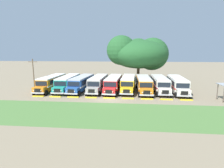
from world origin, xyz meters
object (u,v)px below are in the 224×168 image
object	(u,v)px
parked_bus_slot_5	(128,83)
broad_shade_tree	(139,53)
parked_bus_slot_4	(114,83)
parked_bus_slot_6	(144,83)
parked_bus_slot_7	(160,83)
parked_bus_slot_8	(177,84)
parked_bus_slot_1	(68,82)
parked_bus_slot_0	(52,82)
parked_bus_slot_2	(82,83)
parked_bus_slot_3	(98,83)
utility_pole	(34,74)

from	to	relation	value
parked_bus_slot_5	broad_shade_tree	distance (m)	12.54
parked_bus_slot_4	parked_bus_slot_6	world-z (taller)	same
parked_bus_slot_5	parked_bus_slot_7	size ratio (longest dim) A/B	1.01
parked_bus_slot_8	parked_bus_slot_7	bearing A→B (deg)	-94.49
parked_bus_slot_1	parked_bus_slot_5	distance (m)	12.44
parked_bus_slot_0	parked_bus_slot_6	xyz separation A→B (m)	(18.87, 0.26, 0.00)
parked_bus_slot_5	broad_shade_tree	size ratio (longest dim) A/B	0.70
parked_bus_slot_5	parked_bus_slot_7	bearing A→B (deg)	92.84
parked_bus_slot_0	parked_bus_slot_5	size ratio (longest dim) A/B	1.00
parked_bus_slot_1	parked_bus_slot_2	distance (m)	2.98
parked_bus_slot_3	parked_bus_slot_4	xyz separation A→B (m)	(3.14, -0.18, 0.00)
parked_bus_slot_1	parked_bus_slot_2	bearing A→B (deg)	86.22
parked_bus_slot_0	parked_bus_slot_3	bearing A→B (deg)	93.22
parked_bus_slot_4	parked_bus_slot_7	size ratio (longest dim) A/B	1.01
broad_shade_tree	parked_bus_slot_1	bearing A→B (deg)	-142.75
parked_bus_slot_6	broad_shade_tree	bearing A→B (deg)	-178.29
parked_bus_slot_5	utility_pole	size ratio (longest dim) A/B	1.69
parked_bus_slot_2	parked_bus_slot_5	xyz separation A→B (m)	(9.45, 0.75, 0.00)
parked_bus_slot_1	parked_bus_slot_7	xyz separation A→B (m)	(18.69, 0.56, 0.00)
parked_bus_slot_5	broad_shade_tree	bearing A→B (deg)	169.51
parked_bus_slot_1	parked_bus_slot_4	distance (m)	9.46
parked_bus_slot_5	utility_pole	distance (m)	18.93
parked_bus_slot_3	utility_pole	world-z (taller)	utility_pole
parked_bus_slot_2	parked_bus_slot_5	size ratio (longest dim) A/B	1.00
parked_bus_slot_8	utility_pole	distance (m)	28.38
parked_bus_slot_1	parked_bus_slot_8	world-z (taller)	same
parked_bus_slot_3	parked_bus_slot_7	distance (m)	12.37
parked_bus_slot_0	parked_bus_slot_4	xyz separation A→B (m)	(12.85, 0.20, 0.00)
parked_bus_slot_0	parked_bus_slot_7	distance (m)	22.09
parked_bus_slot_0	broad_shade_tree	size ratio (longest dim) A/B	0.70
parked_bus_slot_5	utility_pole	bearing A→B (deg)	-79.52
parked_bus_slot_5	parked_bus_slot_7	distance (m)	6.26
parked_bus_slot_0	parked_bus_slot_5	world-z (taller)	same
parked_bus_slot_6	utility_pole	distance (m)	21.90
parked_bus_slot_0	parked_bus_slot_4	size ratio (longest dim) A/B	0.99
parked_bus_slot_0	utility_pole	xyz separation A→B (m)	(-2.87, -1.68, 1.88)
parked_bus_slot_3	utility_pole	bearing A→B (deg)	-78.40
parked_bus_slot_8	utility_pole	size ratio (longest dim) A/B	1.70
parked_bus_slot_1	parked_bus_slot_7	distance (m)	18.69
parked_bus_slot_4	parked_bus_slot_7	bearing A→B (deg)	96.96
parked_bus_slot_2	parked_bus_slot_1	bearing A→B (deg)	-89.12
parked_bus_slot_3	parked_bus_slot_8	world-z (taller)	same
parked_bus_slot_6	parked_bus_slot_8	xyz separation A→B (m)	(6.51, 0.07, 0.00)
parked_bus_slot_6	broad_shade_tree	world-z (taller)	broad_shade_tree
parked_bus_slot_3	parked_bus_slot_4	world-z (taller)	same
parked_bus_slot_0	parked_bus_slot_1	xyz separation A→B (m)	(3.39, 0.21, 0.00)
parked_bus_slot_7	broad_shade_tree	size ratio (longest dim) A/B	0.69
parked_bus_slot_3	broad_shade_tree	distance (m)	15.33
parked_bus_slot_4	parked_bus_slot_6	xyz separation A→B (m)	(6.02, 0.05, 0.00)
parked_bus_slot_3	parked_bus_slot_4	bearing A→B (deg)	88.94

